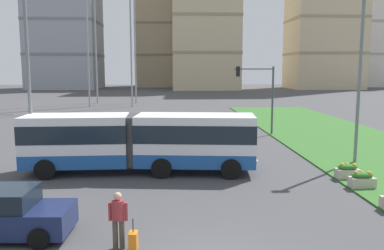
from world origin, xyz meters
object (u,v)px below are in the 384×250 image
at_px(car_navy_sedan, 0,214).
at_px(streetlight_median, 360,74).
at_px(flower_planter_2, 362,179).
at_px(pedestrian_crossing, 118,216).
at_px(articulated_bus, 140,141).
at_px(streetlight_left, 28,66).
at_px(apartment_tower_westcentre, 161,11).
at_px(apartment_tower_centre, 205,20).
at_px(apartment_tower_east, 373,25).
at_px(traffic_light_far_right, 260,88).
at_px(flower_planter_3, 347,171).
at_px(rolling_suitcase, 133,241).

height_order(car_navy_sedan, streetlight_median, streetlight_median).
bearing_deg(flower_planter_2, pedestrian_crossing, -151.08).
distance_m(articulated_bus, streetlight_left, 7.00).
xyz_separation_m(apartment_tower_westcentre, apartment_tower_centre, (12.05, -16.28, -4.45)).
bearing_deg(apartment_tower_east, flower_planter_2, -116.61).
distance_m(car_navy_sedan, apartment_tower_centre, 97.45).
bearing_deg(flower_planter_2, articulated_bus, 161.61).
relative_size(traffic_light_far_right, streetlight_median, 0.60).
relative_size(flower_planter_3, apartment_tower_westcentre, 0.02).
xyz_separation_m(flower_planter_2, apartment_tower_westcentre, (-11.96, 106.61, 22.16)).
bearing_deg(articulated_bus, flower_planter_3, -10.34).
bearing_deg(streetlight_left, flower_planter_2, -15.04).
relative_size(car_navy_sedan, flower_planter_2, 4.06).
distance_m(traffic_light_far_right, apartment_tower_centre, 76.80).
xyz_separation_m(rolling_suitcase, apartment_tower_east, (63.24, 112.80, 18.43)).
bearing_deg(streetlight_left, pedestrian_crossing, -59.31).
bearing_deg(articulated_bus, streetlight_left, 171.08).
height_order(car_navy_sedan, rolling_suitcase, car_navy_sedan).
height_order(car_navy_sedan, traffic_light_far_right, traffic_light_far_right).
distance_m(articulated_bus, apartment_tower_centre, 89.10).
relative_size(articulated_bus, flower_planter_3, 10.87).
distance_m(flower_planter_2, traffic_light_far_right, 15.34).
bearing_deg(articulated_bus, streetlight_median, 6.86).
relative_size(traffic_light_far_right, apartment_tower_east, 0.15).
bearing_deg(flower_planter_2, apartment_tower_centre, 89.95).
bearing_deg(streetlight_left, car_navy_sedan, -77.44).
xyz_separation_m(flower_planter_2, traffic_light_far_right, (-1.46, 14.89, 3.38)).
relative_size(apartment_tower_westcentre, apartment_tower_east, 1.20).
bearing_deg(streetlight_left, articulated_bus, -8.92).
bearing_deg(apartment_tower_westcentre, car_navy_sedan, -91.03).
relative_size(articulated_bus, apartment_tower_westcentre, 0.26).
relative_size(car_navy_sedan, flower_planter_3, 4.06).
xyz_separation_m(articulated_bus, rolling_suitcase, (0.51, -9.14, -1.34)).
bearing_deg(apartment_tower_centre, traffic_light_far_right, -91.17).
bearing_deg(flower_planter_3, apartment_tower_westcentre, 96.50).
bearing_deg(articulated_bus, traffic_light_far_right, 53.02).
relative_size(articulated_bus, apartment_tower_centre, 0.33).
relative_size(streetlight_left, streetlight_median, 1.10).
distance_m(pedestrian_crossing, apartment_tower_east, 130.58).
distance_m(rolling_suitcase, apartment_tower_centre, 98.22).
xyz_separation_m(car_navy_sedan, flower_planter_3, (13.96, 6.04, -0.33)).
distance_m(streetlight_median, apartment_tower_east, 115.37).
bearing_deg(articulated_bus, apartment_tower_east, 58.41).
bearing_deg(streetlight_median, streetlight_left, -178.26).
bearing_deg(flower_planter_3, apartment_tower_centre, 89.95).
height_order(apartment_tower_westcentre, apartment_tower_centre, apartment_tower_westcentre).
height_order(rolling_suitcase, streetlight_median, streetlight_median).
distance_m(articulated_bus, streetlight_median, 12.59).
relative_size(car_navy_sedan, traffic_light_far_right, 0.81).
height_order(rolling_suitcase, apartment_tower_centre, apartment_tower_centre).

